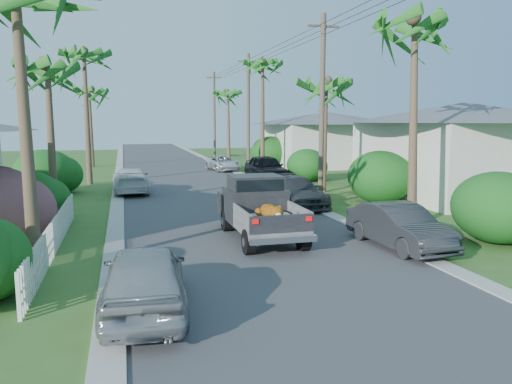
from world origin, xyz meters
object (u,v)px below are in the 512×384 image
object	(u,v)px
utility_pole_d	(214,114)
utility_pole_b	(322,106)
parked_car_rf	(266,168)
palm_r_a	(418,20)
house_right_near	(462,153)
parked_car_rm	(295,192)
parked_car_lf	(131,181)
palm_l_b	(47,65)
palm_l_c	(84,53)
pickup_truck	(257,207)
palm_r_c	(263,63)
palm_r_d	(228,92)
parked_car_rn	(399,227)
house_right_far	(326,141)
parked_car_ln	(145,279)
palm_r_b	(326,82)
palm_l_d	(89,90)
parked_car_rd	(223,163)
utility_pole_c	(248,111)

from	to	relation	value
utility_pole_d	utility_pole_b	bearing A→B (deg)	-90.00
parked_car_rf	palm_r_a	xyz separation A→B (m)	(1.30, -14.86, 6.60)
palm_r_a	house_right_near	distance (m)	10.39
parked_car_rm	palm_r_a	bearing A→B (deg)	-65.94
parked_car_lf	palm_l_b	world-z (taller)	palm_l_b
palm_l_b	palm_l_c	distance (m)	10.19
pickup_truck	palm_l_c	distance (m)	18.70
palm_r_c	house_right_near	bearing A→B (deg)	-64.09
parked_car_rm	palm_r_d	world-z (taller)	palm_r_d
parked_car_rf	palm_r_c	xyz separation A→B (m)	(1.20, 5.14, 7.28)
parked_car_rn	house_right_far	distance (m)	28.29
parked_car_ln	parked_car_lf	xyz separation A→B (m)	(0.00, 17.59, -0.03)
parked_car_rm	palm_r_b	xyz separation A→B (m)	(3.00, 3.86, 5.28)
palm_l_c	palm_r_a	size ratio (longest dim) A/B	1.06
utility_pole_b	utility_pole_d	bearing A→B (deg)	90.00
parked_car_lf	palm_l_b	bearing A→B (deg)	58.66
utility_pole_d	parked_car_rf	bearing A→B (deg)	-91.55
parked_car_lf	palm_r_d	distance (m)	25.45
utility_pole_d	pickup_truck	bearing A→B (deg)	-97.99
palm_l_d	parked_car_ln	bearing A→B (deg)	-85.15
palm_l_c	utility_pole_d	distance (m)	24.22
parked_car_lf	palm_l_b	xyz separation A→B (m)	(-3.20, -5.44, 5.47)
palm_r_b	palm_r_d	bearing A→B (deg)	90.23
pickup_truck	parked_car_rd	bearing A→B (deg)	81.78
parked_car_rm	palm_r_b	bearing A→B (deg)	48.51
utility_pole_b	house_right_near	bearing A→B (deg)	-7.70
utility_pole_c	utility_pole_d	size ratio (longest dim) A/B	1.00
palm_r_a	palm_r_c	bearing A→B (deg)	90.29
parked_car_rn	utility_pole_d	world-z (taller)	utility_pole_d
pickup_truck	palm_r_b	size ratio (longest dim) A/B	0.71
parked_car_rd	palm_r_b	world-z (taller)	palm_r_b
pickup_truck	palm_r_c	xyz separation A→B (m)	(5.82, 20.17, 7.10)
parked_car_rd	house_right_near	xyz separation A→B (m)	(9.40, -16.13, 1.63)
pickup_truck	utility_pole_c	world-z (taller)	utility_pole_c
parked_car_rf	palm_l_b	xyz separation A→B (m)	(-11.80, -8.86, 5.32)
parked_car_rm	utility_pole_b	xyz separation A→B (m)	(2.00, 1.86, 3.93)
palm_r_b	utility_pole_d	distance (m)	28.05
palm_r_c	parked_car_rd	bearing A→B (deg)	140.62
parked_car_rd	palm_l_d	bearing A→B (deg)	143.31
parked_car_rd	palm_r_b	xyz separation A→B (m)	(3.00, -13.13, 5.37)
palm_l_b	utility_pole_c	distance (m)	20.30
pickup_truck	parked_car_rm	bearing A→B (deg)	58.74
parked_car_rd	palm_l_d	size ratio (longest dim) A/B	0.55
palm_l_d	utility_pole_b	size ratio (longest dim) A/B	0.86
parked_car_rf	palm_r_c	world-z (taller)	palm_r_c
pickup_truck	palm_r_d	xyz separation A→B (m)	(6.12, 34.17, 5.73)
parked_car_ln	palm_l_b	size ratio (longest dim) A/B	0.56
pickup_truck	parked_car_rn	xyz separation A→B (m)	(3.79, -2.67, -0.33)
parked_car_rd	utility_pole_b	bearing A→B (deg)	-89.02
parked_car_ln	utility_pole_c	size ratio (longest dim) A/B	0.46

